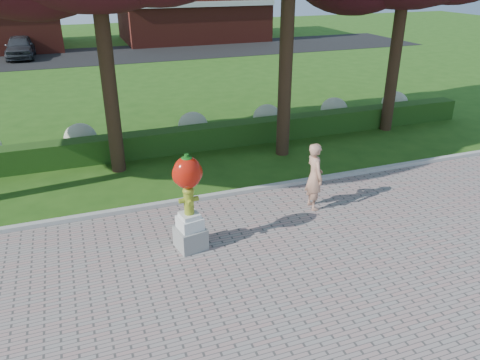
# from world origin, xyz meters

# --- Properties ---
(ground) EXTENTS (100.00, 100.00, 0.00)m
(ground) POSITION_xyz_m (0.00, 0.00, 0.00)
(ground) COLOR #255014
(ground) RESTS_ON ground
(curb) EXTENTS (40.00, 0.18, 0.15)m
(curb) POSITION_xyz_m (0.00, 3.00, 0.07)
(curb) COLOR #ADADA5
(curb) RESTS_ON ground
(lawn_hedge) EXTENTS (24.00, 0.70, 0.80)m
(lawn_hedge) POSITION_xyz_m (0.00, 7.00, 0.40)
(lawn_hedge) COLOR #1B3F12
(lawn_hedge) RESTS_ON ground
(hydrangea_row) EXTENTS (20.10, 1.10, 0.99)m
(hydrangea_row) POSITION_xyz_m (0.57, 8.00, 0.55)
(hydrangea_row) COLOR #B1B78C
(hydrangea_row) RESTS_ON ground
(street) EXTENTS (50.00, 8.00, 0.02)m
(street) POSITION_xyz_m (0.00, 28.00, 0.01)
(street) COLOR black
(street) RESTS_ON ground
(building_right) EXTENTS (12.00, 8.00, 6.40)m
(building_right) POSITION_xyz_m (8.00, 34.00, 3.20)
(building_right) COLOR maroon
(building_right) RESTS_ON ground
(hydrant_sculpture) EXTENTS (0.72, 0.72, 2.29)m
(hydrant_sculpture) POSITION_xyz_m (-1.02, 0.76, 1.25)
(hydrant_sculpture) COLOR gray
(hydrant_sculpture) RESTS_ON walkway
(woman) EXTENTS (0.47, 0.68, 1.81)m
(woman) POSITION_xyz_m (2.54, 1.53, 0.95)
(woman) COLOR tan
(woman) RESTS_ON walkway
(parked_car) EXTENTS (1.92, 4.57, 1.55)m
(parked_car) POSITION_xyz_m (-5.94, 28.84, 0.79)
(parked_car) COLOR #3A3C41
(parked_car) RESTS_ON street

